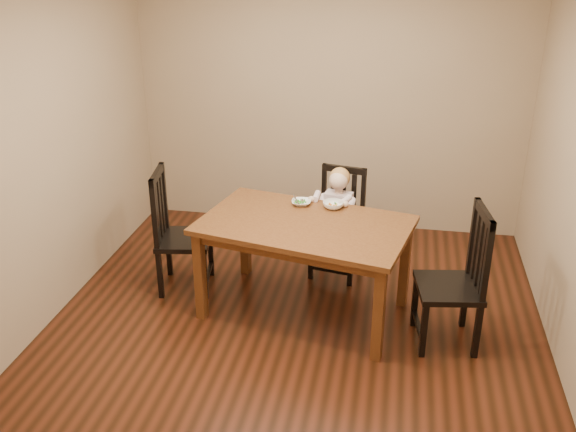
% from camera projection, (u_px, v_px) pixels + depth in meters
% --- Properties ---
extents(room, '(4.01, 4.01, 2.71)m').
position_uv_depth(room, '(297.00, 167.00, 4.76)').
color(room, '#471D0F').
rests_on(room, ground).
extents(dining_table, '(1.82, 1.31, 0.82)m').
position_uv_depth(dining_table, '(305.00, 233.00, 5.16)').
color(dining_table, '#4C2711').
rests_on(dining_table, room).
extents(chair_child, '(0.50, 0.49, 1.01)m').
position_uv_depth(chair_child, '(339.00, 224.00, 5.90)').
color(chair_child, black).
rests_on(chair_child, room).
extents(chair_left, '(0.53, 0.54, 1.11)m').
position_uv_depth(chair_left, '(178.00, 233.00, 5.62)').
color(chair_left, black).
rests_on(chair_left, room).
extents(chair_right, '(0.53, 0.55, 1.13)m').
position_uv_depth(chair_right, '(457.00, 281.00, 4.84)').
color(chair_right, black).
rests_on(chair_right, room).
extents(toddler, '(0.39, 0.45, 0.55)m').
position_uv_depth(toddler, '(337.00, 212.00, 5.79)').
color(toddler, silver).
rests_on(toddler, chair_child).
extents(bowl_peas, '(0.18, 0.18, 0.04)m').
position_uv_depth(bowl_peas, '(301.00, 203.00, 5.44)').
color(bowl_peas, white).
rests_on(bowl_peas, dining_table).
extents(bowl_veg, '(0.23, 0.23, 0.05)m').
position_uv_depth(bowl_veg, '(333.00, 205.00, 5.37)').
color(bowl_veg, white).
rests_on(bowl_veg, dining_table).
extents(fork, '(0.08, 0.12, 0.05)m').
position_uv_depth(fork, '(296.00, 200.00, 5.43)').
color(fork, silver).
rests_on(fork, bowl_peas).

